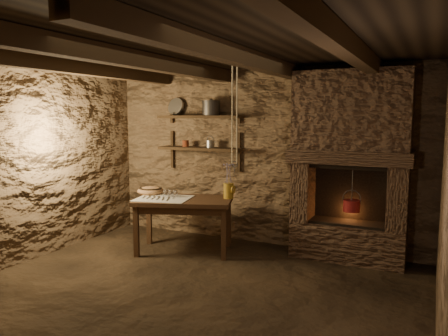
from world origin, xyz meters
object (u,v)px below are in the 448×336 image
at_px(work_table, 184,223).
at_px(stoneware_jug, 229,183).
at_px(wooden_bowl, 151,191).
at_px(iron_stockpot, 211,109).
at_px(red_pot, 352,205).

bearing_deg(work_table, stoneware_jug, 7.67).
xyz_separation_m(stoneware_jug, wooden_bowl, (-1.10, -0.18, -0.16)).
distance_m(work_table, stoneware_jug, 0.78).
bearing_deg(stoneware_jug, iron_stockpot, 152.50).
bearing_deg(wooden_bowl, red_pot, 10.01).
xyz_separation_m(work_table, red_pot, (2.02, 0.54, 0.32)).
bearing_deg(red_pot, wooden_bowl, -169.99).
height_order(stoneware_jug, wooden_bowl, stoneware_jug).
bearing_deg(red_pot, stoneware_jug, -169.63).
distance_m(stoneware_jug, iron_stockpot, 1.14).
bearing_deg(stoneware_jug, red_pot, 23.62).
bearing_deg(wooden_bowl, work_table, -8.13).
distance_m(wooden_bowl, red_pot, 2.64).
height_order(work_table, red_pot, red_pot).
xyz_separation_m(work_table, wooden_bowl, (-0.58, 0.08, 0.37)).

